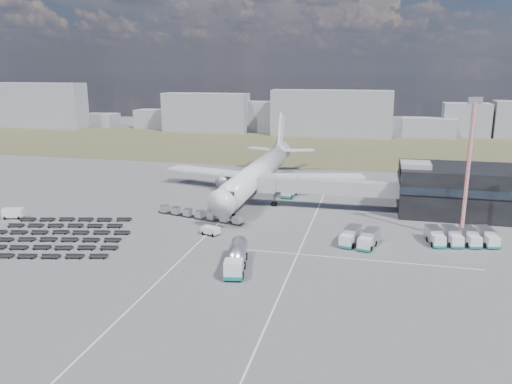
# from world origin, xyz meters

# --- Properties ---
(ground) EXTENTS (420.00, 420.00, 0.00)m
(ground) POSITION_xyz_m (0.00, 0.00, 0.00)
(ground) COLOR #565659
(ground) RESTS_ON ground
(grass_strip) EXTENTS (420.00, 90.00, 0.01)m
(grass_strip) POSITION_xyz_m (0.00, 110.00, 0.01)
(grass_strip) COLOR #46472A
(grass_strip) RESTS_ON ground
(lane_markings) EXTENTS (47.12, 110.00, 0.01)m
(lane_markings) POSITION_xyz_m (9.77, 3.00, 0.01)
(lane_markings) COLOR silver
(lane_markings) RESTS_ON ground
(terminal) EXTENTS (30.40, 16.40, 11.00)m
(terminal) POSITION_xyz_m (47.77, 23.96, 5.25)
(terminal) COLOR black
(terminal) RESTS_ON ground
(jet_bridge) EXTENTS (30.30, 3.80, 7.05)m
(jet_bridge) POSITION_xyz_m (15.90, 20.42, 5.05)
(jet_bridge) COLOR #939399
(jet_bridge) RESTS_ON ground
(airliner) EXTENTS (51.59, 64.53, 17.62)m
(airliner) POSITION_xyz_m (0.00, 32.38, 5.29)
(airliner) COLOR silver
(airliner) RESTS_ON ground
(skyline) EXTENTS (316.00, 25.07, 22.94)m
(skyline) POSITION_xyz_m (-11.31, 148.39, 8.93)
(skyline) COLOR gray
(skyline) RESTS_ON ground
(fuel_tanker) EXTENTS (4.68, 11.28, 3.54)m
(fuel_tanker) POSITION_xyz_m (7.70, -16.25, 1.77)
(fuel_tanker) COLOR silver
(fuel_tanker) RESTS_ON ground
(pushback_tug) EXTENTS (3.74, 2.83, 1.49)m
(pushback_tug) POSITION_xyz_m (-1.32, -1.91, 0.75)
(pushback_tug) COLOR silver
(pushback_tug) RESTS_ON ground
(utility_van) EXTENTS (4.35, 2.91, 2.16)m
(utility_van) POSITION_xyz_m (-44.08, -1.56, 1.08)
(utility_van) COLOR silver
(utility_van) RESTS_ON ground
(catering_truck) EXTENTS (3.13, 6.54, 2.91)m
(catering_truck) POSITION_xyz_m (7.96, 29.88, 1.49)
(catering_truck) COLOR silver
(catering_truck) RESTS_ON ground
(service_trucks_near) EXTENTS (6.91, 7.68, 2.63)m
(service_trucks_near) POSITION_xyz_m (25.76, -1.30, 1.43)
(service_trucks_near) COLOR silver
(service_trucks_near) RESTS_ON ground
(service_trucks_far) EXTENTS (12.19, 8.24, 2.49)m
(service_trucks_far) POSITION_xyz_m (43.10, 3.71, 1.35)
(service_trucks_far) COLOR silver
(service_trucks_far) RESTS_ON ground
(uld_row) EXTENTS (19.89, 6.22, 1.56)m
(uld_row) POSITION_xyz_m (-6.73, 7.18, 0.93)
(uld_row) COLOR black
(uld_row) RESTS_ON ground
(baggage_dollies) EXTENTS (29.46, 26.83, 0.70)m
(baggage_dollies) POSITION_xyz_m (-28.86, -10.40, 0.35)
(baggage_dollies) COLOR black
(baggage_dollies) RESTS_ON ground
(floodlight_mast) EXTENTS (2.42, 1.96, 25.38)m
(floodlight_mast) POSITION_xyz_m (43.42, 5.69, 12.72)
(floodlight_mast) COLOR red
(floodlight_mast) RESTS_ON ground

